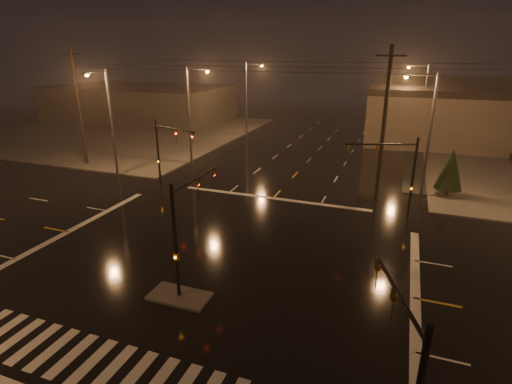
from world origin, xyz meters
TOP-DOWN VIEW (x-y plane):
  - ground at (0.00, 0.00)m, footprint 140.00×140.00m
  - sidewalk_nw at (-30.00, 30.00)m, footprint 36.00×36.00m
  - median_island at (0.00, -4.00)m, footprint 3.00×1.60m
  - crosswalk at (0.00, -9.00)m, footprint 15.00×2.60m
  - stop_bar_far at (0.00, 11.00)m, footprint 16.00×0.50m
  - commercial_block at (-35.00, 42.00)m, footprint 30.00×18.00m
  - signal_mast_median at (0.00, -3.07)m, footprint 0.25×4.59m
  - signal_mast_ne at (9.50, 10.14)m, footprint 4.84×1.86m
  - signal_mast_nw at (-9.50, 10.14)m, footprint 4.84×1.86m
  - signal_mast_se at (10.23, -9.75)m, footprint 1.55×3.87m
  - streetlight_1 at (-11.18, 18.00)m, footprint 2.77×0.32m
  - streetlight_2 at (-11.18, 34.00)m, footprint 2.77×0.32m
  - streetlight_3 at (11.18, 16.00)m, footprint 2.77×0.32m
  - streetlight_4 at (11.18, 36.00)m, footprint 2.77×0.32m
  - streetlight_5 at (-16.00, 11.18)m, footprint 0.32×2.77m
  - utility_pole_0 at (-22.00, 14.00)m, footprint 2.20×0.32m
  - utility_pole_1 at (8.00, 14.00)m, footprint 2.20×0.32m
  - conifer_0 at (13.49, 16.51)m, footprint 2.19×2.19m

SIDE VIEW (x-z plane):
  - ground at x=0.00m, z-range 0.00..0.00m
  - crosswalk at x=0.00m, z-range 0.00..0.01m
  - stop_bar_far at x=0.00m, z-range 0.00..0.01m
  - sidewalk_nw at x=-30.00m, z-range 0.00..0.12m
  - median_island at x=0.00m, z-range 0.00..0.15m
  - conifer_0 at x=13.49m, z-range 0.35..4.46m
  - commercial_block at x=-35.00m, z-range 0.00..5.60m
  - signal_mast_se at x=10.23m, z-range 0.71..6.71m
  - signal_mast_median at x=0.00m, z-range 0.75..6.75m
  - signal_mast_ne at x=9.50m, z-range 0.79..6.79m
  - signal_mast_nw at x=-9.50m, z-range 0.79..6.79m
  - streetlight_1 at x=-11.18m, z-range 0.80..10.80m
  - streetlight_2 at x=-11.18m, z-range 0.80..10.80m
  - streetlight_3 at x=11.18m, z-range 0.80..10.80m
  - streetlight_4 at x=11.18m, z-range 0.80..10.80m
  - streetlight_5 at x=-16.00m, z-range 0.80..10.80m
  - utility_pole_0 at x=-22.00m, z-range 0.13..12.13m
  - utility_pole_1 at x=8.00m, z-range 0.13..12.13m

